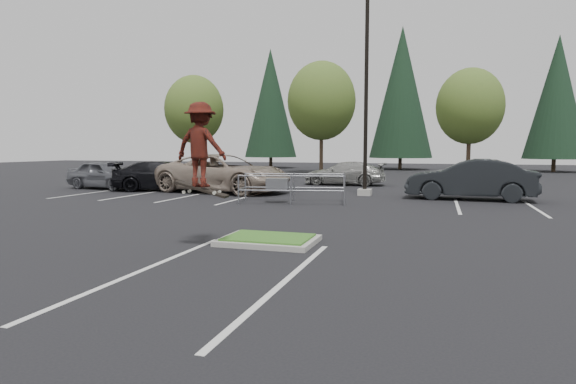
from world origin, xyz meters
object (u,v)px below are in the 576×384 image
(conif_b, at_px, (402,92))
(cart_corral, at_px, (281,185))
(car_r_charc, at_px, (470,179))
(light_pole, at_px, (366,97))
(car_l_grey, at_px, (105,175))
(decid_b, at_px, (322,103))
(skateboarder, at_px, (201,145))
(conif_a, at_px, (271,103))
(car_l_tan, at_px, (223,173))
(decid_a, at_px, (194,111))
(decid_c, at_px, (470,109))
(car_l_black, at_px, (162,176))
(car_far_silver, at_px, (345,173))
(conif_c, at_px, (557,97))

(conif_b, distance_m, cart_corral, 33.44)
(car_r_charc, bearing_deg, light_pole, -92.97)
(conif_b, height_order, car_l_grey, conif_b)
(decid_b, xyz_separation_m, skateboarder, (4.81, -31.53, -3.76))
(conif_a, distance_m, car_r_charc, 34.86)
(light_pole, xyz_separation_m, car_l_tan, (-7.00, -0.50, -3.61))
(decid_a, xyz_separation_m, decid_c, (24.00, -0.20, -0.33))
(cart_corral, bearing_deg, car_l_tan, 127.81)
(car_r_charc, bearing_deg, decid_a, -125.49)
(decid_b, relative_size, decid_c, 1.15)
(decid_c, bearing_deg, cart_corral, -110.69)
(decid_a, distance_m, car_l_black, 20.76)
(skateboarder, bearing_deg, conif_a, -67.93)
(decid_c, height_order, car_far_silver, decid_c)
(conif_b, height_order, cart_corral, conif_b)
(car_l_grey, bearing_deg, car_l_tan, -78.84)
(cart_corral, bearing_deg, conif_c, 51.04)
(decid_b, relative_size, skateboarder, 4.66)
(decid_c, bearing_deg, conif_b, 119.32)
(skateboarder, bearing_deg, light_pole, -92.71)
(decid_a, height_order, car_l_black, decid_a)
(decid_b, height_order, car_l_grey, decid_b)
(light_pole, bearing_deg, conif_a, 117.38)
(conif_a, relative_size, car_r_charc, 2.46)
(car_l_grey, bearing_deg, conif_a, 11.47)
(car_l_black, bearing_deg, cart_corral, -137.87)
(car_l_grey, bearing_deg, decid_c, -36.15)
(car_l_black, bearing_deg, conif_b, -41.89)
(car_l_tan, bearing_deg, car_far_silver, -27.30)
(light_pole, xyz_separation_m, conif_b, (-0.50, 28.50, 3.29))
(decid_a, distance_m, car_r_charc, 29.98)
(light_pole, bearing_deg, car_l_black, -177.27)
(decid_a, bearing_deg, car_l_grey, -76.38)
(cart_corral, xyz_separation_m, car_l_tan, (-4.21, 3.60, 0.21))
(cart_corral, relative_size, skateboarder, 2.12)
(conif_c, xyz_separation_m, skateboarder, (-15.20, -40.50, -4.57))
(cart_corral, bearing_deg, decid_b, 87.65)
(skateboarder, xyz_separation_m, car_r_charc, (6.28, 12.50, -1.41))
(skateboarder, bearing_deg, cart_corral, -78.28)
(decid_b, height_order, decid_c, decid_b)
(decid_a, relative_size, car_far_silver, 1.85)
(decid_c, xyz_separation_m, car_r_charc, (-0.91, -18.33, -4.38))
(decid_c, relative_size, conif_a, 0.64)
(light_pole, relative_size, decid_c, 1.21)
(conif_a, height_order, car_far_silver, conif_a)
(conif_a, relative_size, car_far_silver, 2.70)
(skateboarder, xyz_separation_m, car_far_silver, (-0.38, 19.00, -1.58))
(light_pole, xyz_separation_m, car_far_silver, (-2.08, 6.00, -3.86))
(conif_b, bearing_deg, car_l_tan, -102.63)
(decid_a, xyz_separation_m, car_r_charc, (23.09, -18.53, -4.71))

